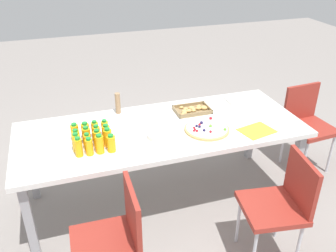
{
  "coord_description": "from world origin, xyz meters",
  "views": [
    {
      "loc": [
        -0.75,
        -2.47,
        2.15
      ],
      "look_at": [
        0.05,
        -0.02,
        0.75
      ],
      "focal_mm": 39.13,
      "sensor_mm": 36.0,
      "label": 1
    }
  ],
  "objects_px": {
    "juice_bottle_8": "(76,138)",
    "juice_bottle_9": "(87,136)",
    "juice_bottle_1": "(89,147)",
    "paper_folder": "(257,131)",
    "juice_bottle_12": "(75,133)",
    "juice_bottle_10": "(97,134)",
    "juice_bottle_14": "(95,130)",
    "juice_bottle_4": "(76,143)",
    "juice_bottle_13": "(85,131)",
    "chair_near_right": "(282,201)",
    "chair_near_left": "(115,236)",
    "chair_end": "(307,121)",
    "juice_bottle_5": "(87,142)",
    "napkin_stack": "(235,100)",
    "party_table": "(162,134)",
    "juice_bottle_0": "(79,147)",
    "plate_stack": "(159,135)",
    "juice_bottle_11": "(106,133)",
    "fruit_pizza": "(207,129)",
    "snack_tray": "(192,110)",
    "juice_bottle_2": "(100,144)",
    "juice_bottle_15": "(105,128)",
    "juice_bottle_3": "(111,143)",
    "juice_bottle_6": "(97,139)",
    "cardboard_tube": "(118,103)",
    "juice_bottle_7": "(108,138)"
  },
  "relations": [
    {
      "from": "cardboard_tube",
      "to": "paper_folder",
      "type": "height_order",
      "value": "cardboard_tube"
    },
    {
      "from": "juice_bottle_14",
      "to": "napkin_stack",
      "type": "bearing_deg",
      "value": 11.86
    },
    {
      "from": "juice_bottle_1",
      "to": "juice_bottle_10",
      "type": "distance_m",
      "value": 0.17
    },
    {
      "from": "juice_bottle_13",
      "to": "juice_bottle_2",
      "type": "bearing_deg",
      "value": -71.84
    },
    {
      "from": "juice_bottle_2",
      "to": "chair_near_right",
      "type": "bearing_deg",
      "value": -29.41
    },
    {
      "from": "juice_bottle_2",
      "to": "juice_bottle_3",
      "type": "height_order",
      "value": "juice_bottle_2"
    },
    {
      "from": "fruit_pizza",
      "to": "paper_folder",
      "type": "relative_size",
      "value": 1.37
    },
    {
      "from": "juice_bottle_3",
      "to": "juice_bottle_9",
      "type": "distance_m",
      "value": 0.22
    },
    {
      "from": "juice_bottle_1",
      "to": "juice_bottle_11",
      "type": "distance_m",
      "value": 0.21
    },
    {
      "from": "chair_end",
      "to": "juice_bottle_14",
      "type": "bearing_deg",
      "value": -1.64
    },
    {
      "from": "juice_bottle_8",
      "to": "juice_bottle_9",
      "type": "distance_m",
      "value": 0.08
    },
    {
      "from": "juice_bottle_0",
      "to": "juice_bottle_10",
      "type": "height_order",
      "value": "juice_bottle_0"
    },
    {
      "from": "juice_bottle_5",
      "to": "juice_bottle_13",
      "type": "bearing_deg",
      "value": 88.2
    },
    {
      "from": "juice_bottle_9",
      "to": "juice_bottle_12",
      "type": "distance_m",
      "value": 0.11
    },
    {
      "from": "juice_bottle_12",
      "to": "paper_folder",
      "type": "xyz_separation_m",
      "value": [
        1.38,
        -0.29,
        -0.07
      ]
    },
    {
      "from": "juice_bottle_11",
      "to": "paper_folder",
      "type": "distance_m",
      "value": 1.18
    },
    {
      "from": "juice_bottle_1",
      "to": "plate_stack",
      "type": "relative_size",
      "value": 0.78
    },
    {
      "from": "chair_near_right",
      "to": "chair_near_left",
      "type": "xyz_separation_m",
      "value": [
        -1.15,
        0.03,
        0.0
      ]
    },
    {
      "from": "juice_bottle_4",
      "to": "fruit_pizza",
      "type": "distance_m",
      "value": 1.01
    },
    {
      "from": "party_table",
      "to": "chair_near_right",
      "type": "height_order",
      "value": "chair_near_right"
    },
    {
      "from": "snack_tray",
      "to": "juice_bottle_4",
      "type": "bearing_deg",
      "value": -161.29
    },
    {
      "from": "juice_bottle_10",
      "to": "juice_bottle_14",
      "type": "relative_size",
      "value": 0.97
    },
    {
      "from": "juice_bottle_1",
      "to": "juice_bottle_7",
      "type": "distance_m",
      "value": 0.16
    },
    {
      "from": "party_table",
      "to": "paper_folder",
      "type": "xyz_separation_m",
      "value": [
        0.7,
        -0.28,
        0.06
      ]
    },
    {
      "from": "juice_bottle_1",
      "to": "juice_bottle_12",
      "type": "relative_size",
      "value": 0.92
    },
    {
      "from": "juice_bottle_3",
      "to": "juice_bottle_5",
      "type": "relative_size",
      "value": 1.01
    },
    {
      "from": "juice_bottle_14",
      "to": "cardboard_tube",
      "type": "bearing_deg",
      "value": 56.08
    },
    {
      "from": "snack_tray",
      "to": "juice_bottle_13",
      "type": "bearing_deg",
      "value": -168.26
    },
    {
      "from": "napkin_stack",
      "to": "juice_bottle_9",
      "type": "bearing_deg",
      "value": -165.86
    },
    {
      "from": "plate_stack",
      "to": "juice_bottle_2",
      "type": "bearing_deg",
      "value": -170.56
    },
    {
      "from": "juice_bottle_0",
      "to": "party_table",
      "type": "bearing_deg",
      "value": 17.82
    },
    {
      "from": "juice_bottle_1",
      "to": "juice_bottle_8",
      "type": "relative_size",
      "value": 0.99
    },
    {
      "from": "juice_bottle_4",
      "to": "juice_bottle_5",
      "type": "relative_size",
      "value": 1.1
    },
    {
      "from": "juice_bottle_2",
      "to": "juice_bottle_9",
      "type": "distance_m",
      "value": 0.16
    },
    {
      "from": "juice_bottle_1",
      "to": "juice_bottle_9",
      "type": "xyz_separation_m",
      "value": [
        -0.0,
        0.15,
        0.01
      ]
    },
    {
      "from": "chair_near_left",
      "to": "snack_tray",
      "type": "xyz_separation_m",
      "value": [
        0.89,
        1.02,
        0.25
      ]
    },
    {
      "from": "juice_bottle_4",
      "to": "juice_bottle_13",
      "type": "relative_size",
      "value": 1.01
    },
    {
      "from": "chair_near_right",
      "to": "fruit_pizza",
      "type": "xyz_separation_m",
      "value": [
        -0.27,
        0.7,
        0.24
      ]
    },
    {
      "from": "juice_bottle_8",
      "to": "juice_bottle_10",
      "type": "distance_m",
      "value": 0.15
    },
    {
      "from": "juice_bottle_11",
      "to": "plate_stack",
      "type": "height_order",
      "value": "juice_bottle_11"
    },
    {
      "from": "juice_bottle_1",
      "to": "paper_folder",
      "type": "bearing_deg",
      "value": -2.78
    },
    {
      "from": "juice_bottle_1",
      "to": "juice_bottle_12",
      "type": "height_order",
      "value": "juice_bottle_12"
    },
    {
      "from": "paper_folder",
      "to": "juice_bottle_6",
      "type": "bearing_deg",
      "value": 173.27
    },
    {
      "from": "juice_bottle_2",
      "to": "juice_bottle_5",
      "type": "relative_size",
      "value": 1.11
    },
    {
      "from": "chair_near_right",
      "to": "snack_tray",
      "type": "distance_m",
      "value": 1.11
    },
    {
      "from": "paper_folder",
      "to": "juice_bottle_4",
      "type": "bearing_deg",
      "value": 174.36
    },
    {
      "from": "chair_near_left",
      "to": "napkin_stack",
      "type": "relative_size",
      "value": 5.53
    },
    {
      "from": "juice_bottle_8",
      "to": "juice_bottle_15",
      "type": "xyz_separation_m",
      "value": [
        0.22,
        0.08,
        0.0
      ]
    },
    {
      "from": "chair_end",
      "to": "cardboard_tube",
      "type": "height_order",
      "value": "cardboard_tube"
    },
    {
      "from": "juice_bottle_2",
      "to": "snack_tray",
      "type": "bearing_deg",
      "value": 25.68
    }
  ]
}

